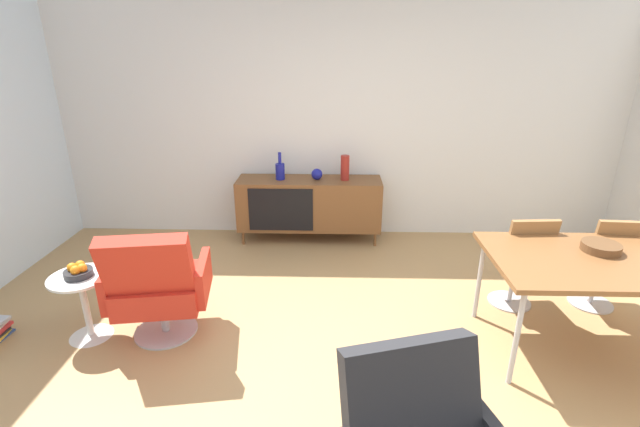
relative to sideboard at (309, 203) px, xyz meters
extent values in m
plane|color=tan|center=(0.33, -2.30, -0.44)|extent=(8.32, 8.32, 0.00)
cube|color=silver|center=(0.33, 0.30, 0.96)|extent=(6.80, 0.12, 2.80)
cube|color=brown|center=(0.00, 0.00, 0.00)|extent=(1.60, 0.44, 0.56)
cube|color=black|center=(-0.30, -0.22, 0.00)|extent=(0.70, 0.01, 0.48)
cylinder|color=brown|center=(-0.74, -0.17, -0.36)|extent=(0.03, 0.03, 0.16)
cylinder|color=brown|center=(0.74, -0.17, -0.36)|extent=(0.03, 0.03, 0.16)
cylinder|color=brown|center=(-0.74, 0.17, -0.36)|extent=(0.03, 0.03, 0.16)
cylinder|color=brown|center=(0.74, 0.17, -0.36)|extent=(0.03, 0.03, 0.16)
ellipsoid|color=navy|center=(0.09, 0.00, 0.34)|extent=(0.12, 0.12, 0.12)
cylinder|color=navy|center=(-0.32, 0.00, 0.37)|extent=(0.10, 0.10, 0.18)
cylinder|color=navy|center=(-0.32, 0.00, 0.52)|extent=(0.04, 0.04, 0.13)
cylinder|color=maroon|center=(0.40, 0.00, 0.42)|extent=(0.10, 0.10, 0.27)
cube|color=brown|center=(2.17, -1.93, 0.28)|extent=(1.60, 0.90, 0.04)
cylinder|color=#B7B7BC|center=(1.45, -2.32, -0.09)|extent=(0.04, 0.04, 0.70)
cylinder|color=#B7B7BC|center=(1.45, -1.54, -0.09)|extent=(0.04, 0.04, 0.70)
cylinder|color=brown|center=(2.18, -1.81, 0.33)|extent=(0.26, 0.26, 0.06)
cube|color=#9E7042|center=(2.52, -1.31, 0.01)|extent=(0.43, 0.43, 0.05)
cube|color=#9E7042|center=(2.51, -1.49, 0.23)|extent=(0.39, 0.12, 0.38)
cylinder|color=#B7B7BC|center=(2.52, -1.31, -0.23)|extent=(0.04, 0.04, 0.42)
cylinder|color=#B7B7BC|center=(2.52, -1.31, -0.43)|extent=(0.36, 0.36, 0.01)
cube|color=#9E7042|center=(1.82, -1.31, 0.01)|extent=(0.43, 0.43, 0.05)
cube|color=#9E7042|center=(1.84, -1.49, 0.23)|extent=(0.38, 0.11, 0.38)
cylinder|color=#B7B7BC|center=(1.82, -1.31, -0.23)|extent=(0.04, 0.04, 0.42)
cylinder|color=#B7B7BC|center=(1.82, -1.31, -0.43)|extent=(0.36, 0.36, 0.01)
cube|color=red|center=(-1.04, -1.82, -0.06)|extent=(0.68, 0.65, 0.20)
cube|color=red|center=(-1.00, -2.06, 0.25)|extent=(0.63, 0.36, 0.51)
cube|color=red|center=(-0.71, -1.77, 0.02)|extent=(0.14, 0.51, 0.28)
cube|color=red|center=(-1.36, -1.87, 0.02)|extent=(0.14, 0.51, 0.28)
cylinder|color=#B7B7BC|center=(-1.04, -1.82, -0.30)|extent=(0.06, 0.06, 0.28)
cylinder|color=#B7B7BC|center=(-1.04, -1.82, -0.43)|extent=(0.48, 0.48, 0.02)
cube|color=#262628|center=(0.61, -3.22, 0.25)|extent=(0.65, 0.42, 0.51)
cylinder|color=white|center=(-1.60, -1.89, 0.07)|extent=(0.44, 0.44, 0.02)
cylinder|color=white|center=(-1.60, -1.89, -0.19)|extent=(0.05, 0.05, 0.50)
cone|color=white|center=(-1.60, -1.89, -0.43)|extent=(0.32, 0.32, 0.02)
cylinder|color=#262628|center=(-1.60, -1.89, 0.11)|extent=(0.20, 0.20, 0.05)
sphere|color=orange|center=(-1.56, -1.90, 0.15)|extent=(0.07, 0.07, 0.07)
sphere|color=orange|center=(-1.60, -1.85, 0.15)|extent=(0.07, 0.07, 0.07)
sphere|color=orange|center=(-1.64, -1.89, 0.15)|extent=(0.07, 0.07, 0.07)
sphere|color=orange|center=(-1.59, -1.93, 0.15)|extent=(0.07, 0.07, 0.07)
camera|label=1|loc=(0.26, -4.75, 1.67)|focal=25.05mm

